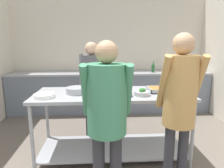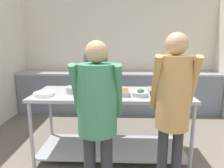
% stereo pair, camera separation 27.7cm
% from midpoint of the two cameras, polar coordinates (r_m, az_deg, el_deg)
% --- Properties ---
extents(wall_rear, '(4.70, 0.06, 2.65)m').
position_cam_midpoint_polar(wall_rear, '(4.94, -2.46, 8.62)').
color(wall_rear, beige).
rests_on(wall_rear, ground_plane).
extents(back_counter, '(4.54, 0.65, 0.92)m').
position_cam_midpoint_polar(back_counter, '(4.69, -2.29, -2.19)').
color(back_counter, slate).
rests_on(back_counter, ground_plane).
extents(serving_counter, '(2.07, 0.81, 0.92)m').
position_cam_midpoint_polar(serving_counter, '(2.78, -2.75, -8.55)').
color(serving_counter, '#9EA0A8').
rests_on(serving_counter, ground_plane).
extents(plate_stack, '(0.26, 0.26, 0.05)m').
position_cam_midpoint_polar(plate_stack, '(2.63, -21.72, -3.17)').
color(plate_stack, white).
rests_on(plate_stack, serving_counter).
extents(sauce_pan, '(0.42, 0.28, 0.08)m').
position_cam_midpoint_polar(sauce_pan, '(2.72, -12.88, -1.73)').
color(sauce_pan, '#9EA0A8').
rests_on(sauce_pan, serving_counter).
extents(serving_tray_roast, '(0.46, 0.29, 0.05)m').
position_cam_midpoint_polar(serving_tray_roast, '(2.60, -2.74, -2.49)').
color(serving_tray_roast, '#9EA0A8').
rests_on(serving_tray_roast, serving_counter).
extents(broccoli_bowl, '(0.20, 0.20, 0.10)m').
position_cam_midpoint_polar(broccoli_bowl, '(2.55, 5.50, -2.55)').
color(broccoli_bowl, '#B2B2B7').
rests_on(broccoli_bowl, serving_counter).
extents(serving_tray_vegetables, '(0.48, 0.30, 0.05)m').
position_cam_midpoint_polar(serving_tray_vegetables, '(2.83, 12.40, -1.59)').
color(serving_tray_vegetables, '#9EA0A8').
rests_on(serving_tray_vegetables, serving_counter).
extents(guest_serving_left, '(0.48, 0.38, 1.61)m').
position_cam_midpoint_polar(guest_serving_left, '(1.91, -5.65, -6.69)').
color(guest_serving_left, '#2D2D33').
rests_on(guest_serving_left, ground_plane).
extents(guest_serving_right, '(0.43, 0.33, 1.68)m').
position_cam_midpoint_polar(guest_serving_right, '(2.05, 15.17, -3.87)').
color(guest_serving_right, '#2D2D33').
rests_on(guest_serving_right, ground_plane).
extents(cook_behind_counter, '(0.43, 0.33, 1.60)m').
position_cam_midpoint_polar(cook_behind_counter, '(3.32, -8.11, 1.38)').
color(cook_behind_counter, '#2D2D33').
rests_on(cook_behind_counter, ground_plane).
extents(water_bottle, '(0.07, 0.07, 0.25)m').
position_cam_midpoint_polar(water_bottle, '(4.65, 10.01, 4.67)').
color(water_bottle, '#23602D').
rests_on(water_bottle, back_counter).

